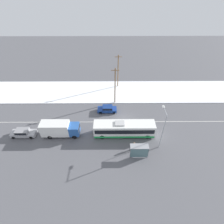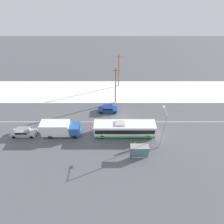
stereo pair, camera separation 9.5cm
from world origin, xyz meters
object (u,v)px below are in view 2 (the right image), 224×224
(city_bus, at_px, (124,129))
(parked_car_near_truck, at_px, (23,132))
(utility_pole_snowlot, at_px, (118,71))
(streetlamp, at_px, (163,126))
(pedestrian_at_stop, at_px, (134,145))
(box_truck, at_px, (59,128))
(sedan_car, at_px, (107,109))
(utility_pole_roadside, at_px, (115,86))
(bus_shelter, at_px, (139,150))

(city_bus, relative_size, parked_car_near_truck, 2.50)
(utility_pole_snowlot, bearing_deg, streetlamp, -71.42)
(pedestrian_at_stop, bearing_deg, streetlamp, 11.31)
(utility_pole_snowlot, bearing_deg, box_truck, -123.11)
(box_truck, xyz_separation_m, sedan_car, (9.14, 7.22, -0.94))
(pedestrian_at_stop, bearing_deg, box_truck, 165.82)
(streetlamp, height_order, utility_pole_roadside, utility_pole_roadside)
(parked_car_near_truck, relative_size, utility_pole_roadside, 0.51)
(city_bus, xyz_separation_m, bus_shelter, (2.28, -5.24, 0.14))
(pedestrian_at_stop, xyz_separation_m, utility_pole_snowlot, (-2.27, 21.77, 3.59))
(utility_pole_roadside, bearing_deg, parked_car_near_truck, -149.37)
(box_truck, relative_size, streetlamp, 0.93)
(bus_shelter, bearing_deg, streetlamp, 31.95)
(streetlamp, bearing_deg, sedan_car, 134.67)
(sedan_car, relative_size, streetlamp, 0.55)
(parked_car_near_truck, bearing_deg, utility_pole_snowlot, 43.81)
(parked_car_near_truck, bearing_deg, utility_pole_roadside, 30.63)
(city_bus, xyz_separation_m, sedan_car, (-3.40, 7.14, -0.73))
(parked_car_near_truck, xyz_separation_m, utility_pole_snowlot, (19.13, 18.34, 3.85))
(box_truck, distance_m, sedan_car, 11.69)
(streetlamp, distance_m, utility_pole_snowlot, 21.97)
(box_truck, bearing_deg, sedan_car, 38.32)
(city_bus, distance_m, sedan_car, 7.94)
(city_bus, relative_size, bus_shelter, 3.72)
(city_bus, bearing_deg, parked_car_near_truck, -179.34)
(pedestrian_at_stop, xyz_separation_m, bus_shelter, (0.68, -1.58, 0.58))
(box_truck, distance_m, pedestrian_at_stop, 14.60)
(box_truck, bearing_deg, streetlamp, -7.92)
(sedan_car, distance_m, pedestrian_at_stop, 11.90)
(streetlamp, bearing_deg, box_truck, 172.08)
(pedestrian_at_stop, xyz_separation_m, streetlamp, (4.73, 0.95, 3.84))
(pedestrian_at_stop, height_order, utility_pole_snowlot, utility_pole_snowlot)
(parked_car_near_truck, xyz_separation_m, streetlamp, (26.13, -2.48, 4.10))
(box_truck, distance_m, utility_pole_snowlot, 21.93)
(bus_shelter, relative_size, utility_pole_snowlot, 0.35)
(parked_car_near_truck, distance_m, streetlamp, 26.56)
(box_truck, height_order, sedan_car, box_truck)
(sedan_car, relative_size, utility_pole_roadside, 0.47)
(box_truck, distance_m, bus_shelter, 15.69)
(pedestrian_at_stop, relative_size, utility_pole_roadside, 0.20)
(city_bus, distance_m, parked_car_near_truck, 19.81)
(bus_shelter, bearing_deg, sedan_car, 114.68)
(parked_car_near_truck, xyz_separation_m, utility_pole_roadside, (18.19, 10.77, 3.93))
(parked_car_near_truck, relative_size, pedestrian_at_stop, 2.62)
(sedan_car, bearing_deg, pedestrian_at_stop, 114.87)
(utility_pole_roadside, bearing_deg, sedan_car, -117.84)
(streetlamp, xyz_separation_m, utility_pole_roadside, (-7.93, 13.26, -0.17))
(box_truck, bearing_deg, bus_shelter, -19.16)
(box_truck, relative_size, utility_pole_roadside, 0.80)
(parked_car_near_truck, bearing_deg, pedestrian_at_stop, -9.11)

